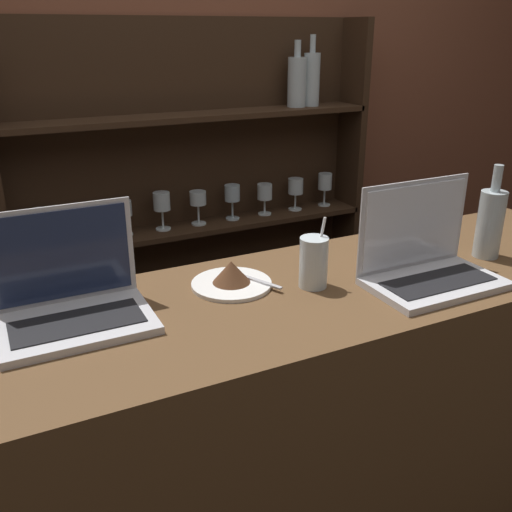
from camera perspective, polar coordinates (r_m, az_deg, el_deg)
The scene contains 8 objects.
bar_counter at distance 1.71m, azimuth 4.66°, elevation -19.40°, with size 1.99×0.55×1.05m.
back_wall at distance 2.23m, azimuth -8.47°, elevation 13.93°, with size 7.00×0.06×2.70m.
back_shelf at distance 2.29m, azimuth -5.80°, elevation 2.18°, with size 1.41×0.18×1.69m.
laptop_near at distance 1.30m, azimuth -18.01°, elevation -3.96°, with size 0.32×0.22×0.24m.
laptop_far at distance 1.49m, azimuth 16.65°, elevation -0.31°, with size 0.33×0.20×0.25m.
cake_plate at distance 1.42m, azimuth -2.45°, elevation -2.14°, with size 0.20×0.20×0.07m.
water_glass at distance 1.41m, azimuth 5.78°, elevation -0.62°, with size 0.07×0.07×0.18m.
wine_bottle_clear at distance 1.71m, azimuth 22.37°, elevation 3.13°, with size 0.07×0.07×0.26m.
Camera 1 is at (-0.69, -0.81, 1.64)m, focal length 40.00 mm.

